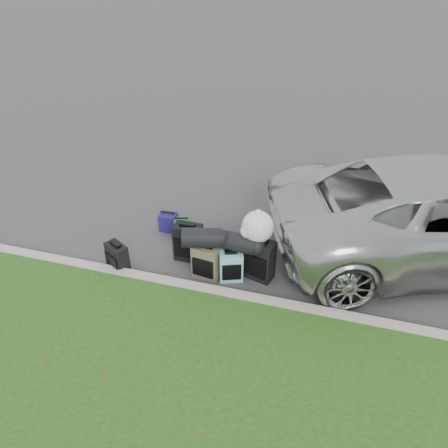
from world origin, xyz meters
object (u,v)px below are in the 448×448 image
(suitcase_olive, at_px, (207,261))
(tote_navy, at_px, (169,222))
(suitcase_teal, at_px, (231,266))
(suitcase_large_black_right, at_px, (259,260))
(tote_green, at_px, (182,227))
(suitcase_large_black_left, at_px, (188,242))
(suitcase_small_black, at_px, (118,257))

(suitcase_olive, xyz_separation_m, tote_navy, (-1.11, 1.09, -0.13))
(suitcase_teal, relative_size, suitcase_large_black_right, 0.75)
(tote_green, distance_m, tote_navy, 0.30)
(suitcase_large_black_right, bearing_deg, suitcase_large_black_left, -171.55)
(suitcase_small_black, height_order, suitcase_large_black_left, suitcase_large_black_left)
(suitcase_large_black_left, relative_size, suitcase_teal, 1.26)
(suitcase_small_black, bearing_deg, tote_green, 92.64)
(suitcase_large_black_left, height_order, suitcase_teal, suitcase_large_black_left)
(suitcase_small_black, height_order, tote_green, suitcase_small_black)
(suitcase_large_black_left, xyz_separation_m, suitcase_large_black_right, (1.26, -0.15, 0.02))
(suitcase_large_black_left, xyz_separation_m, tote_navy, (-0.66, 0.72, -0.16))
(suitcase_small_black, bearing_deg, suitcase_large_black_left, 60.88)
(tote_navy, bearing_deg, suitcase_large_black_left, -49.36)
(suitcase_large_black_right, xyz_separation_m, tote_navy, (-1.93, 0.87, -0.18))
(tote_green, bearing_deg, suitcase_teal, -54.99)
(suitcase_olive, bearing_deg, suitcase_large_black_left, 147.25)
(suitcase_olive, distance_m, suitcase_large_black_right, 0.85)
(suitcase_large_black_left, xyz_separation_m, suitcase_teal, (0.85, -0.34, -0.07))
(suitcase_olive, bearing_deg, suitcase_small_black, -163.70)
(suitcase_small_black, relative_size, suitcase_large_black_right, 0.70)
(suitcase_olive, height_order, suitcase_large_black_right, suitcase_large_black_right)
(suitcase_teal, height_order, suitcase_large_black_right, suitcase_large_black_right)
(tote_green, bearing_deg, suitcase_large_black_left, -76.37)
(suitcase_olive, bearing_deg, suitcase_teal, 11.06)
(suitcase_teal, bearing_deg, suitcase_small_black, 167.46)
(tote_navy, bearing_deg, suitcase_small_black, -107.01)
(suitcase_large_black_left, distance_m, tote_navy, 0.99)
(suitcase_large_black_left, bearing_deg, tote_green, 119.49)
(suitcase_small_black, distance_m, suitcase_large_black_left, 1.19)
(suitcase_teal, bearing_deg, suitcase_large_black_right, 3.07)
(suitcase_large_black_left, bearing_deg, tote_navy, 132.88)
(suitcase_large_black_right, distance_m, tote_navy, 2.12)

